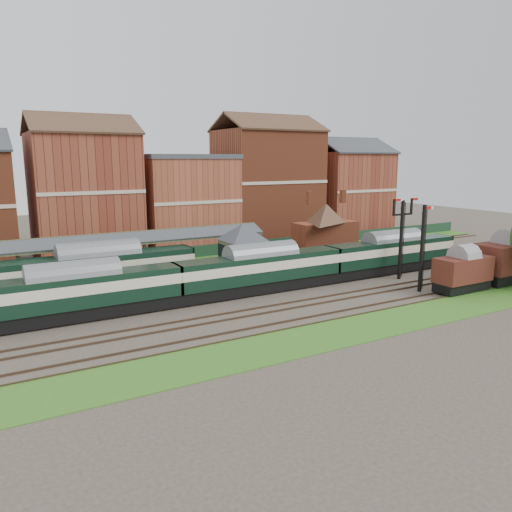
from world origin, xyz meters
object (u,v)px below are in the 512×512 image
signal_box (243,253)px  semaphore_bracket (402,234)px  platform_railcar (100,270)px  dmu_train (261,269)px  goods_van_a (463,271)px

signal_box → semaphore_bracket: 16.16m
signal_box → platform_railcar: size_ratio=0.35×
dmu_train → goods_van_a: bearing=-29.2°
platform_railcar → goods_van_a: 32.93m
semaphore_bracket → dmu_train: (-14.89, 2.50, -2.43)m
platform_railcar → goods_van_a: size_ratio=3.07×
signal_box → dmu_train: 3.40m
semaphore_bracket → goods_van_a: size_ratio=1.46×
dmu_train → goods_van_a: size_ratio=8.69×
signal_box → goods_van_a: size_ratio=1.07×
semaphore_bracket → platform_railcar: (-27.81, 9.00, -2.31)m
dmu_train → platform_railcar: 14.46m
dmu_train → platform_railcar: platform_railcar is taller
semaphore_bracket → goods_van_a: semaphore_bracket is taller
goods_van_a → semaphore_bracket: bearing=100.9°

